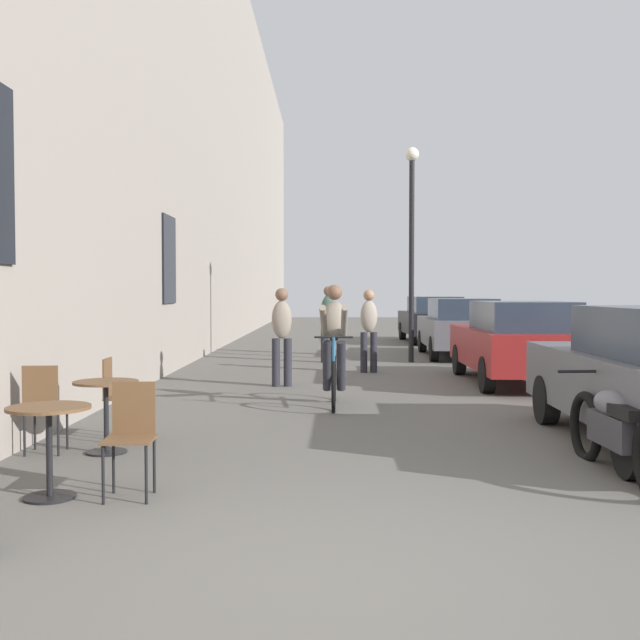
{
  "coord_description": "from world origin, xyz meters",
  "views": [
    {
      "loc": [
        -0.08,
        -4.17,
        1.6
      ],
      "look_at": [
        -0.32,
        16.21,
        0.85
      ],
      "focal_mm": 42.37,
      "sensor_mm": 36.0,
      "label": 1
    }
  ],
  "objects_px": {
    "street_lamp": "(412,226)",
    "cafe_chair_near_toward_street": "(131,431)",
    "cafe_table_mid": "(106,401)",
    "pedestrian_mid": "(369,326)",
    "pedestrian_near": "(282,331)",
    "parked_car_third": "(460,327)",
    "cafe_chair_mid_toward_street": "(117,392)",
    "cafe_chair_mid_toward_wall": "(44,402)",
    "parked_motorcycle": "(618,430)",
    "pedestrian_far": "(328,319)",
    "pedestrian_furthest": "(329,319)",
    "cyclist_on_bicycle": "(334,348)",
    "parked_car_fourth": "(432,319)",
    "cafe_table_near": "(49,432)",
    "parked_car_second": "(517,341)"
  },
  "relations": [
    {
      "from": "cafe_table_near",
      "to": "street_lamp",
      "type": "distance_m",
      "value": 12.47
    },
    {
      "from": "cafe_chair_mid_toward_wall",
      "to": "cafe_chair_near_toward_street",
      "type": "bearing_deg",
      "value": -49.98
    },
    {
      "from": "parked_car_second",
      "to": "cafe_table_near",
      "type": "bearing_deg",
      "value": -126.45
    },
    {
      "from": "cafe_chair_mid_toward_wall",
      "to": "cyclist_on_bicycle",
      "type": "height_order",
      "value": "cyclist_on_bicycle"
    },
    {
      "from": "cafe_chair_mid_toward_street",
      "to": "cyclist_on_bicycle",
      "type": "bearing_deg",
      "value": 47.43
    },
    {
      "from": "cafe_chair_mid_toward_street",
      "to": "pedestrian_far",
      "type": "height_order",
      "value": "pedestrian_far"
    },
    {
      "from": "cafe_chair_mid_toward_wall",
      "to": "pedestrian_near",
      "type": "xyz_separation_m",
      "value": [
        2.01,
        5.41,
        0.42
      ]
    },
    {
      "from": "parked_car_third",
      "to": "parked_motorcycle",
      "type": "distance_m",
      "value": 12.13
    },
    {
      "from": "cafe_chair_mid_toward_wall",
      "to": "parked_car_fourth",
      "type": "height_order",
      "value": "parked_car_fourth"
    },
    {
      "from": "cafe_chair_near_toward_street",
      "to": "street_lamp",
      "type": "height_order",
      "value": "street_lamp"
    },
    {
      "from": "street_lamp",
      "to": "parked_car_second",
      "type": "height_order",
      "value": "street_lamp"
    },
    {
      "from": "cafe_chair_near_toward_street",
      "to": "pedestrian_mid",
      "type": "bearing_deg",
      "value": 75.6
    },
    {
      "from": "pedestrian_near",
      "to": "street_lamp",
      "type": "distance_m",
      "value": 5.68
    },
    {
      "from": "parked_car_third",
      "to": "pedestrian_near",
      "type": "bearing_deg",
      "value": -124.52
    },
    {
      "from": "cafe_table_near",
      "to": "cafe_chair_mid_toward_wall",
      "type": "height_order",
      "value": "cafe_chair_mid_toward_wall"
    },
    {
      "from": "cafe_chair_mid_toward_wall",
      "to": "street_lamp",
      "type": "xyz_separation_m",
      "value": [
        4.7,
        9.92,
        2.59
      ]
    },
    {
      "from": "pedestrian_mid",
      "to": "cafe_chair_mid_toward_wall",
      "type": "bearing_deg",
      "value": -115.3
    },
    {
      "from": "cyclist_on_bicycle",
      "to": "cafe_table_mid",
      "type": "bearing_deg",
      "value": -125.24
    },
    {
      "from": "cafe_chair_mid_toward_street",
      "to": "parked_car_third",
      "type": "bearing_deg",
      "value": 62.31
    },
    {
      "from": "cafe_chair_near_toward_street",
      "to": "pedestrian_furthest",
      "type": "bearing_deg",
      "value": 83.42
    },
    {
      "from": "street_lamp",
      "to": "parked_car_third",
      "type": "distance_m",
      "value": 3.03
    },
    {
      "from": "pedestrian_mid",
      "to": "cafe_table_near",
      "type": "bearing_deg",
      "value": -107.84
    },
    {
      "from": "cafe_table_mid",
      "to": "street_lamp",
      "type": "bearing_deg",
      "value": 67.36
    },
    {
      "from": "parked_car_second",
      "to": "cyclist_on_bicycle",
      "type": "bearing_deg",
      "value": -142.21
    },
    {
      "from": "cafe_chair_mid_toward_wall",
      "to": "cafe_table_mid",
      "type": "bearing_deg",
      "value": 7.25
    },
    {
      "from": "pedestrian_mid",
      "to": "cafe_table_mid",
      "type": "bearing_deg",
      "value": -111.73
    },
    {
      "from": "pedestrian_mid",
      "to": "street_lamp",
      "type": "bearing_deg",
      "value": 64.42
    },
    {
      "from": "cyclist_on_bicycle",
      "to": "parked_car_fourth",
      "type": "relative_size",
      "value": 0.42
    },
    {
      "from": "pedestrian_near",
      "to": "cyclist_on_bicycle",
      "type": "bearing_deg",
      "value": -67.3
    },
    {
      "from": "cyclist_on_bicycle",
      "to": "pedestrian_furthest",
      "type": "height_order",
      "value": "cyclist_on_bicycle"
    },
    {
      "from": "cafe_chair_mid_toward_street",
      "to": "cafe_chair_mid_toward_wall",
      "type": "xyz_separation_m",
      "value": [
        -0.52,
        -0.74,
        0.0
      ]
    },
    {
      "from": "street_lamp",
      "to": "cafe_table_near",
      "type": "bearing_deg",
      "value": -109.44
    },
    {
      "from": "pedestrian_far",
      "to": "pedestrian_furthest",
      "type": "relative_size",
      "value": 1.08
    },
    {
      "from": "cyclist_on_bicycle",
      "to": "parked_motorcycle",
      "type": "height_order",
      "value": "cyclist_on_bicycle"
    },
    {
      "from": "parked_car_fourth",
      "to": "parked_motorcycle",
      "type": "bearing_deg",
      "value": -92.56
    },
    {
      "from": "cafe_chair_mid_toward_street",
      "to": "parked_motorcycle",
      "type": "height_order",
      "value": "cafe_chair_mid_toward_street"
    },
    {
      "from": "cafe_table_near",
      "to": "parked_car_fourth",
      "type": "distance_m",
      "value": 19.01
    },
    {
      "from": "pedestrian_mid",
      "to": "parked_car_third",
      "type": "relative_size",
      "value": 0.4
    },
    {
      "from": "parked_car_third",
      "to": "cafe_chair_mid_toward_street",
      "type": "bearing_deg",
      "value": -117.69
    },
    {
      "from": "cafe_table_mid",
      "to": "pedestrian_mid",
      "type": "height_order",
      "value": "pedestrian_mid"
    },
    {
      "from": "parked_car_second",
      "to": "parked_car_fourth",
      "type": "distance_m",
      "value": 10.81
    },
    {
      "from": "pedestrian_near",
      "to": "parked_car_third",
      "type": "distance_m",
      "value": 7.11
    },
    {
      "from": "cafe_table_near",
      "to": "cafe_chair_mid_toward_wall",
      "type": "distance_m",
      "value": 1.71
    },
    {
      "from": "cafe_chair_mid_toward_wall",
      "to": "parked_car_third",
      "type": "xyz_separation_m",
      "value": [
        6.04,
        11.27,
        0.23
      ]
    },
    {
      "from": "cyclist_on_bicycle",
      "to": "parked_car_fourth",
      "type": "height_order",
      "value": "cyclist_on_bicycle"
    },
    {
      "from": "street_lamp",
      "to": "cafe_chair_near_toward_street",
      "type": "bearing_deg",
      "value": -106.76
    },
    {
      "from": "cafe_table_mid",
      "to": "parked_car_second",
      "type": "distance_m",
      "value": 7.96
    },
    {
      "from": "cafe_chair_near_toward_street",
      "to": "cafe_chair_mid_toward_street",
      "type": "relative_size",
      "value": 1.0
    },
    {
      "from": "cafe_table_near",
      "to": "parked_motorcycle",
      "type": "bearing_deg",
      "value": 9.1
    },
    {
      "from": "cafe_table_mid",
      "to": "pedestrian_far",
      "type": "height_order",
      "value": "pedestrian_far"
    }
  ]
}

